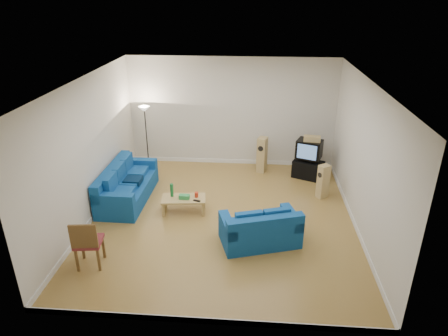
# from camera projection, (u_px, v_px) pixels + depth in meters

# --- Properties ---
(room) EXTENTS (6.01, 6.51, 3.21)m
(room) POSITION_uv_depth(u_px,v_px,m) (223.00, 157.00, 8.69)
(room) COLOR brown
(room) RESTS_ON ground
(sofa_three_seat) EXTENTS (1.01, 2.28, 0.88)m
(sofa_three_seat) POSITION_uv_depth(u_px,v_px,m) (126.00, 188.00, 10.03)
(sofa_three_seat) COLOR navy
(sofa_three_seat) RESTS_ON ground
(sofa_loveseat) EXTENTS (1.77, 1.31, 0.79)m
(sofa_loveseat) POSITION_uv_depth(u_px,v_px,m) (261.00, 231.00, 8.27)
(sofa_loveseat) COLOR navy
(sofa_loveseat) RESTS_ON ground
(coffee_table) EXTENTS (1.08, 0.62, 0.37)m
(coffee_table) POSITION_uv_depth(u_px,v_px,m) (184.00, 200.00, 9.45)
(coffee_table) COLOR tan
(coffee_table) RESTS_ON ground
(bottle) EXTENTS (0.08, 0.08, 0.33)m
(bottle) POSITION_uv_depth(u_px,v_px,m) (172.00, 190.00, 9.44)
(bottle) COLOR #197233
(bottle) RESTS_ON coffee_table
(tissue_box) EXTENTS (0.25, 0.14, 0.10)m
(tissue_box) POSITION_uv_depth(u_px,v_px,m) (184.00, 197.00, 9.37)
(tissue_box) COLOR green
(tissue_box) RESTS_ON coffee_table
(red_canister) EXTENTS (0.10, 0.10, 0.12)m
(red_canister) POSITION_uv_depth(u_px,v_px,m) (196.00, 195.00, 9.45)
(red_canister) COLOR red
(red_canister) RESTS_ON coffee_table
(remote) EXTENTS (0.18, 0.10, 0.02)m
(remote) POSITION_uv_depth(u_px,v_px,m) (197.00, 201.00, 9.28)
(remote) COLOR black
(remote) RESTS_ON coffee_table
(tv_stand) EXTENTS (0.93, 0.75, 0.50)m
(tv_stand) POSITION_uv_depth(u_px,v_px,m) (308.00, 169.00, 11.22)
(tv_stand) COLOR black
(tv_stand) RESTS_ON ground
(av_receiver) EXTENTS (0.50, 0.49, 0.09)m
(av_receiver) POSITION_uv_depth(u_px,v_px,m) (309.00, 159.00, 11.16)
(av_receiver) COLOR black
(av_receiver) RESTS_ON tv_stand
(television) EXTENTS (0.79, 0.69, 0.51)m
(television) POSITION_uv_depth(u_px,v_px,m) (309.00, 149.00, 11.02)
(television) COLOR black
(television) RESTS_ON av_receiver
(centre_speaker) EXTENTS (0.47, 0.23, 0.16)m
(centre_speaker) POSITION_uv_depth(u_px,v_px,m) (312.00, 139.00, 10.81)
(centre_speaker) COLOR tan
(centre_speaker) RESTS_ON television
(speaker_left) EXTENTS (0.33, 0.37, 1.04)m
(speaker_left) POSITION_uv_depth(u_px,v_px,m) (262.00, 155.00, 11.50)
(speaker_left) COLOR tan
(speaker_left) RESTS_ON ground
(speaker_right) EXTENTS (0.33, 0.32, 0.89)m
(speaker_right) POSITION_uv_depth(u_px,v_px,m) (323.00, 181.00, 10.08)
(speaker_right) COLOR tan
(speaker_right) RESTS_ON ground
(floor_lamp) EXTENTS (0.32, 0.32, 1.88)m
(floor_lamp) POSITION_uv_depth(u_px,v_px,m) (145.00, 118.00, 11.32)
(floor_lamp) COLOR black
(floor_lamp) RESTS_ON ground
(dining_chair) EXTENTS (0.55, 0.55, 1.03)m
(dining_chair) POSITION_uv_depth(u_px,v_px,m) (87.00, 241.00, 7.45)
(dining_chair) COLOR brown
(dining_chair) RESTS_ON ground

